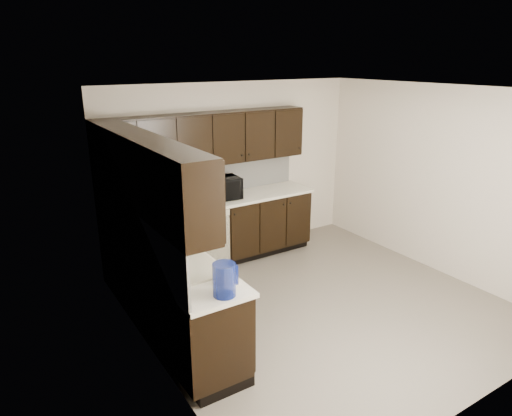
{
  "coord_description": "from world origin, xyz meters",
  "views": [
    {
      "loc": [
        -3.22,
        -3.68,
        2.82
      ],
      "look_at": [
        -0.49,
        0.6,
        1.14
      ],
      "focal_mm": 32.0,
      "sensor_mm": 36.0,
      "label": 1
    }
  ],
  "objects_px": {
    "sink": "(185,272)",
    "toaster_oven": "(122,208)",
    "microwave": "(220,188)",
    "storage_bin": "(140,217)",
    "blue_pitcher": "(224,280)"
  },
  "relations": [
    {
      "from": "sink",
      "to": "toaster_oven",
      "type": "height_order",
      "value": "sink"
    },
    {
      "from": "microwave",
      "to": "storage_bin",
      "type": "distance_m",
      "value": 1.33
    },
    {
      "from": "microwave",
      "to": "sink",
      "type": "bearing_deg",
      "value": -122.48
    },
    {
      "from": "sink",
      "to": "storage_bin",
      "type": "bearing_deg",
      "value": 88.71
    },
    {
      "from": "blue_pitcher",
      "to": "sink",
      "type": "bearing_deg",
      "value": 90.96
    },
    {
      "from": "toaster_oven",
      "to": "sink",
      "type": "bearing_deg",
      "value": -77.73
    },
    {
      "from": "toaster_oven",
      "to": "storage_bin",
      "type": "relative_size",
      "value": 0.85
    },
    {
      "from": "sink",
      "to": "microwave",
      "type": "xyz_separation_m",
      "value": [
        1.3,
        1.72,
        0.21
      ]
    },
    {
      "from": "sink",
      "to": "toaster_oven",
      "type": "bearing_deg",
      "value": 92.3
    },
    {
      "from": "microwave",
      "to": "blue_pitcher",
      "type": "bearing_deg",
      "value": -112.89
    },
    {
      "from": "microwave",
      "to": "toaster_oven",
      "type": "height_order",
      "value": "microwave"
    },
    {
      "from": "microwave",
      "to": "toaster_oven",
      "type": "bearing_deg",
      "value": -175.02
    },
    {
      "from": "sink",
      "to": "blue_pitcher",
      "type": "distance_m",
      "value": 0.72
    },
    {
      "from": "storage_bin",
      "to": "sink",
      "type": "bearing_deg",
      "value": -91.29
    },
    {
      "from": "sink",
      "to": "toaster_oven",
      "type": "relative_size",
      "value": 2.36
    }
  ]
}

